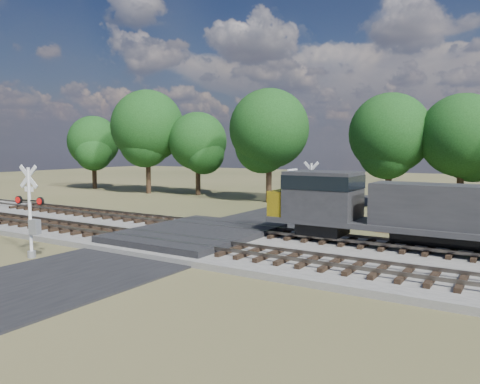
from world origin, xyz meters
The scene contains 10 objects.
ground centered at (0.00, 0.00, 0.00)m, with size 160.00×160.00×0.00m, color #414625.
ballast_bed centered at (10.00, 0.50, 0.15)m, with size 140.00×10.00×0.30m, color gray.
road centered at (0.00, 0.00, 0.04)m, with size 7.00×60.00×0.08m, color black.
crossing_panel centered at (0.00, 0.50, 0.32)m, with size 7.00×9.00×0.62m, color #262628.
track_near centered at (3.12, -2.00, 0.41)m, with size 140.00×2.60×0.33m.
track_far centered at (3.12, 3.00, 0.41)m, with size 140.00×2.60×0.33m.
crossing_signal_near centered at (-4.10, -7.00, 1.86)m, with size 1.79×0.42×4.46m.
crossing_signal_far centered at (3.47, 8.38, 1.81)m, with size 1.76×0.38×4.36m.
equipment_shed centered at (9.66, 10.39, 1.43)m, with size 4.39×4.39×2.82m.
treeline centered at (7.62, 20.55, 6.81)m, with size 82.60×11.26×11.75m.
Camera 1 is at (15.93, -20.40, 5.27)m, focal length 35.00 mm.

